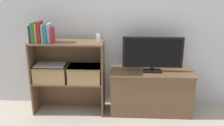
# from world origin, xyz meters

# --- Properties ---
(ground_plane) EXTENTS (16.00, 16.00, 0.00)m
(ground_plane) POSITION_xyz_m (0.00, 0.00, 0.00)
(ground_plane) COLOR #BCB2A3
(wall_back) EXTENTS (10.00, 0.05, 2.40)m
(wall_back) POSITION_xyz_m (0.00, 0.41, 1.20)
(wall_back) COLOR silver
(wall_back) RESTS_ON ground_plane
(tv_stand) EXTENTS (1.00, 0.40, 0.54)m
(tv_stand) POSITION_xyz_m (0.48, 0.19, 0.27)
(tv_stand) COLOR brown
(tv_stand) RESTS_ON ground_plane
(tv) EXTENTS (0.71, 0.14, 0.42)m
(tv) POSITION_xyz_m (0.48, 0.19, 0.77)
(tv) COLOR black
(tv) RESTS_ON tv_stand
(bookshelf_lower_tier) EXTENTS (0.87, 0.30, 0.41)m
(bookshelf_lower_tier) POSITION_xyz_m (-0.53, 0.21, 0.26)
(bookshelf_lower_tier) COLOR brown
(bookshelf_lower_tier) RESTS_ON ground_plane
(bookshelf_upper_tier) EXTENTS (0.87, 0.30, 0.49)m
(bookshelf_upper_tier) POSITION_xyz_m (-0.53, 0.21, 0.72)
(bookshelf_upper_tier) COLOR brown
(bookshelf_upper_tier) RESTS_ON bookshelf_lower_tier
(book_charcoal) EXTENTS (0.03, 0.13, 0.20)m
(book_charcoal) POSITION_xyz_m (-0.93, 0.10, 1.00)
(book_charcoal) COLOR #232328
(book_charcoal) RESTS_ON bookshelf_upper_tier
(book_forest) EXTENTS (0.04, 0.14, 0.23)m
(book_forest) POSITION_xyz_m (-0.89, 0.10, 1.02)
(book_forest) COLOR #286638
(book_forest) RESTS_ON bookshelf_upper_tier
(book_mustard) EXTENTS (0.02, 0.13, 0.22)m
(book_mustard) POSITION_xyz_m (-0.86, 0.10, 1.01)
(book_mustard) COLOR gold
(book_mustard) RESTS_ON bookshelf_upper_tier
(book_maroon) EXTENTS (0.04, 0.14, 0.25)m
(book_maroon) POSITION_xyz_m (-0.82, 0.10, 1.03)
(book_maroon) COLOR maroon
(book_maroon) RESTS_ON bookshelf_upper_tier
(book_tan) EXTENTS (0.02, 0.14, 0.21)m
(book_tan) POSITION_xyz_m (-0.78, 0.10, 1.01)
(book_tan) COLOR tan
(book_tan) RESTS_ON bookshelf_upper_tier
(book_teal) EXTENTS (0.04, 0.16, 0.18)m
(book_teal) POSITION_xyz_m (-0.75, 0.10, 0.99)
(book_teal) COLOR #1E7075
(book_teal) RESTS_ON bookshelf_upper_tier
(book_skyblue) EXTENTS (0.03, 0.12, 0.22)m
(book_skyblue) POSITION_xyz_m (-0.71, 0.10, 1.01)
(book_skyblue) COLOR #709ECC
(book_skyblue) RESTS_ON bookshelf_upper_tier
(book_crimson) EXTENTS (0.02, 0.13, 0.17)m
(book_crimson) POSITION_xyz_m (-0.68, 0.10, 0.99)
(book_crimson) COLOR #B22328
(book_crimson) RESTS_ON bookshelf_upper_tier
(baby_monitor) EXTENTS (0.05, 0.04, 0.12)m
(baby_monitor) POSITION_xyz_m (-0.16, 0.15, 0.95)
(baby_monitor) COLOR white
(baby_monitor) RESTS_ON bookshelf_upper_tier
(storage_basket_left) EXTENTS (0.39, 0.27, 0.20)m
(storage_basket_left) POSITION_xyz_m (-0.74, 0.14, 0.52)
(storage_basket_left) COLOR tan
(storage_basket_left) RESTS_ON bookshelf_lower_tier
(storage_basket_right) EXTENTS (0.39, 0.27, 0.20)m
(storage_basket_right) POSITION_xyz_m (-0.33, 0.14, 0.52)
(storage_basket_right) COLOR tan
(storage_basket_right) RESTS_ON bookshelf_lower_tier
(laptop) EXTENTS (0.36, 0.22, 0.02)m
(laptop) POSITION_xyz_m (-0.74, 0.14, 0.62)
(laptop) COLOR #BCBCC1
(laptop) RESTS_ON storage_basket_left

